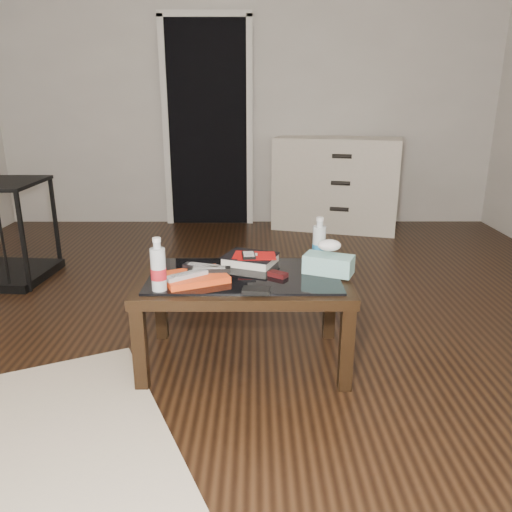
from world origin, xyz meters
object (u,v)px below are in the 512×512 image
at_px(textbook, 250,259).
at_px(tissue_box, 329,264).
at_px(dresser, 336,184).
at_px(water_bottle_left, 158,264).
at_px(coffee_table, 244,287).
at_px(water_bottle_right, 319,240).

height_order(textbook, tissue_box, tissue_box).
distance_m(dresser, textbook, 2.65).
distance_m(textbook, tissue_box, 0.41).
bearing_deg(textbook, dresser, 93.71).
xyz_separation_m(textbook, tissue_box, (0.38, -0.15, 0.02)).
bearing_deg(water_bottle_left, dresser, 66.93).
distance_m(coffee_table, water_bottle_left, 0.46).
bearing_deg(coffee_table, water_bottle_left, -151.32).
bearing_deg(water_bottle_left, coffee_table, 28.68).
height_order(textbook, water_bottle_left, water_bottle_left).
bearing_deg(textbook, tissue_box, 0.68).
distance_m(textbook, water_bottle_right, 0.36).
xyz_separation_m(water_bottle_right, tissue_box, (0.03, -0.16, -0.07)).
bearing_deg(tissue_box, water_bottle_right, 123.22).
height_order(coffee_table, water_bottle_right, water_bottle_right).
relative_size(dresser, water_bottle_right, 5.42).
bearing_deg(water_bottle_right, tissue_box, -79.98).
height_order(coffee_table, textbook, textbook).
distance_m(water_bottle_right, tissue_box, 0.18).
distance_m(coffee_table, textbook, 0.19).
xyz_separation_m(water_bottle_left, water_bottle_right, (0.75, 0.38, 0.00)).
height_order(water_bottle_left, water_bottle_right, same).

